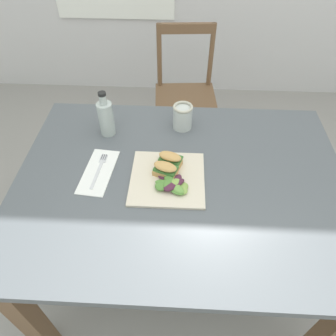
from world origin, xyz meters
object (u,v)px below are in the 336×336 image
(sandwich_half_front, at_px, (165,169))
(fork_on_napkin, at_px, (100,168))
(chair_wooden_far, at_px, (185,96))
(sandwich_half_back, at_px, (170,159))
(dining_table, at_px, (180,199))
(mason_jar_iced_tea, at_px, (183,118))
(bottle_cold_brew, at_px, (106,120))
(plate_lunch, at_px, (167,178))

(sandwich_half_front, height_order, fork_on_napkin, sandwich_half_front)
(chair_wooden_far, height_order, sandwich_half_back, chair_wooden_far)
(dining_table, relative_size, mason_jar_iced_tea, 11.22)
(fork_on_napkin, bearing_deg, dining_table, -7.21)
(sandwich_half_back, bearing_deg, dining_table, -57.47)
(bottle_cold_brew, bearing_deg, fork_on_napkin, -88.52)
(bottle_cold_brew, distance_m, mason_jar_iced_tea, 0.33)
(sandwich_half_front, xyz_separation_m, fork_on_napkin, (-0.26, 0.03, -0.03))
(dining_table, bearing_deg, chair_wooden_far, 89.19)
(sandwich_half_front, bearing_deg, mason_jar_iced_tea, 79.16)
(sandwich_half_back, bearing_deg, chair_wooden_far, 86.46)
(dining_table, relative_size, sandwich_half_back, 12.50)
(chair_wooden_far, relative_size, sandwich_half_front, 8.58)
(sandwich_half_front, bearing_deg, chair_wooden_far, 85.77)
(sandwich_half_back, relative_size, bottle_cold_brew, 0.50)
(bottle_cold_brew, xyz_separation_m, mason_jar_iced_tea, (0.32, 0.06, -0.02))
(dining_table, distance_m, chair_wooden_far, 1.04)
(dining_table, bearing_deg, bottle_cold_brew, 141.22)
(fork_on_napkin, xyz_separation_m, bottle_cold_brew, (-0.01, 0.22, 0.07))
(plate_lunch, bearing_deg, fork_on_napkin, 171.22)
(fork_on_napkin, bearing_deg, mason_jar_iced_tea, 41.25)
(dining_table, relative_size, chair_wooden_far, 1.46)
(sandwich_half_front, distance_m, mason_jar_iced_tea, 0.31)
(chair_wooden_far, relative_size, fork_on_napkin, 4.68)
(dining_table, relative_size, plate_lunch, 4.55)
(plate_lunch, distance_m, mason_jar_iced_tea, 0.33)
(chair_wooden_far, bearing_deg, dining_table, -90.81)
(chair_wooden_far, bearing_deg, sandwich_half_back, -93.54)
(dining_table, xyz_separation_m, plate_lunch, (-0.05, -0.00, 0.12))
(plate_lunch, height_order, mason_jar_iced_tea, mason_jar_iced_tea)
(dining_table, bearing_deg, fork_on_napkin, 172.79)
(sandwich_half_front, distance_m, fork_on_napkin, 0.26)
(dining_table, relative_size, sandwich_half_front, 12.50)
(plate_lunch, xyz_separation_m, sandwich_half_back, (0.01, 0.07, 0.03))
(dining_table, bearing_deg, sandwich_half_back, 122.53)
(fork_on_napkin, bearing_deg, chair_wooden_far, 71.22)
(dining_table, distance_m, sandwich_half_back, 0.18)
(chair_wooden_far, distance_m, plate_lunch, 1.07)
(plate_lunch, bearing_deg, mason_jar_iced_tea, 81.16)
(sandwich_half_back, distance_m, bottle_cold_brew, 0.34)
(plate_lunch, relative_size, bottle_cold_brew, 1.36)
(sandwich_half_front, bearing_deg, fork_on_napkin, 174.21)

